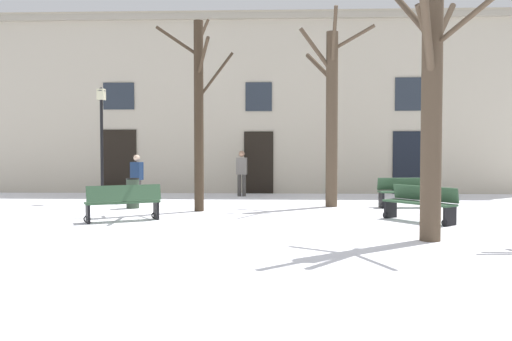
{
  "coord_description": "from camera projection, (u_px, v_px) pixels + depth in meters",
  "views": [
    {
      "loc": [
        0.53,
        -11.82,
        1.73
      ],
      "look_at": [
        0.0,
        1.83,
        1.19
      ],
      "focal_mm": 37.26,
      "sensor_mm": 36.0,
      "label": 1
    }
  ],
  "objects": [
    {
      "name": "bench_far_corner",
      "position": [
        420.0,
        203.0,
        12.75
      ],
      "size": [
        1.52,
        1.78,
        0.86
      ],
      "rotation": [
        0.0,
        0.0,
        5.36
      ],
      "color": "#2D4C33",
      "rests_on": "ground"
    },
    {
      "name": "building_facade",
      "position": [
        263.0,
        101.0,
        21.05
      ],
      "size": [
        22.11,
        0.6,
        7.2
      ],
      "color": "#BCB29E",
      "rests_on": "ground"
    },
    {
      "name": "streetlamp",
      "position": [
        102.0,
        132.0,
        17.49
      ],
      "size": [
        0.3,
        0.3,
        3.79
      ],
      "color": "black",
      "rests_on": "ground"
    },
    {
      "name": "tree_left_of_center",
      "position": [
        331.0,
        112.0,
        16.0
      ],
      "size": [
        2.26,
        1.93,
        5.82
      ],
      "color": "#4C3D2D",
      "rests_on": "ground"
    },
    {
      "name": "tree_right_of_center",
      "position": [
        199.0,
        110.0,
        14.8
      ],
      "size": [
        2.18,
        2.25,
        5.55
      ],
      "color": "#382B1E",
      "rests_on": "ground"
    },
    {
      "name": "ground_plane",
      "position": [
        253.0,
        227.0,
        11.89
      ],
      "size": [
        35.38,
        35.38,
        0.0
      ],
      "primitive_type": "plane",
      "color": "white"
    },
    {
      "name": "person_crossing_plaza",
      "position": [
        137.0,
        177.0,
        17.24
      ],
      "size": [
        0.44,
        0.37,
        1.56
      ],
      "rotation": [
        0.0,
        0.0,
        5.83
      ],
      "color": "#403D3A",
      "rests_on": "ground"
    },
    {
      "name": "bench_back_to_back_left",
      "position": [
        408.0,
        192.0,
        15.89
      ],
      "size": [
        1.82,
        0.67,
        0.89
      ],
      "rotation": [
        0.0,
        0.0,
        0.08
      ],
      "color": "#2D4C33",
      "rests_on": "ground"
    },
    {
      "name": "person_strolling",
      "position": [
        242.0,
        171.0,
        19.64
      ],
      "size": [
        0.41,
        0.27,
        1.69
      ],
      "rotation": [
        0.0,
        0.0,
        6.15
      ],
      "color": "#403D3A",
      "rests_on": "ground"
    },
    {
      "name": "litter_bin",
      "position": [
        133.0,
        193.0,
        15.66
      ],
      "size": [
        0.4,
        0.4,
        0.89
      ],
      "color": "#2D3D2D",
      "rests_on": "ground"
    },
    {
      "name": "bench_facing_shops",
      "position": [
        123.0,
        202.0,
        12.76
      ],
      "size": [
        1.77,
        1.21,
        0.89
      ],
      "rotation": [
        0.0,
        0.0,
        3.62
      ],
      "color": "#2D4C33",
      "rests_on": "ground"
    },
    {
      "name": "tree_center",
      "position": [
        431.0,
        85.0,
        9.95
      ],
      "size": [
        1.62,
        2.12,
        5.5
      ],
      "color": "#4C3D2D",
      "rests_on": "ground"
    }
  ]
}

